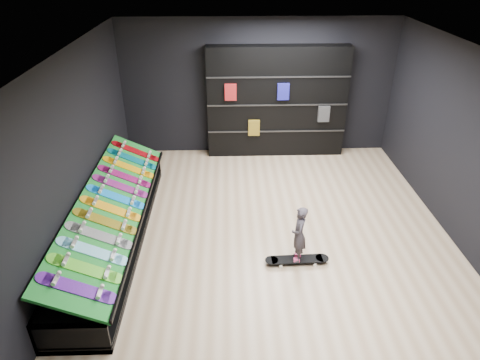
{
  "coord_description": "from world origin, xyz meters",
  "views": [
    {
      "loc": [
        -0.69,
        -5.75,
        4.29
      ],
      "look_at": [
        -0.5,
        0.2,
        1.0
      ],
      "focal_mm": 32.0,
      "sensor_mm": 36.0,
      "label": 1
    }
  ],
  "objects_px": {
    "display_rack": "(114,228)",
    "back_shelving": "(277,102)",
    "floor_skateboard": "(297,261)",
    "child": "(298,244)"
  },
  "relations": [
    {
      "from": "display_rack",
      "to": "back_shelving",
      "type": "bearing_deg",
      "value": 48.27
    },
    {
      "from": "back_shelving",
      "to": "floor_skateboard",
      "type": "relative_size",
      "value": 3.13
    },
    {
      "from": "back_shelving",
      "to": "floor_skateboard",
      "type": "height_order",
      "value": "back_shelving"
    },
    {
      "from": "display_rack",
      "to": "floor_skateboard",
      "type": "bearing_deg",
      "value": -12.82
    },
    {
      "from": "back_shelving",
      "to": "floor_skateboard",
      "type": "xyz_separation_m",
      "value": [
        -0.07,
        -3.98,
        -1.18
      ]
    },
    {
      "from": "back_shelving",
      "to": "child",
      "type": "bearing_deg",
      "value": -90.97
    },
    {
      "from": "display_rack",
      "to": "back_shelving",
      "type": "xyz_separation_m",
      "value": [
        2.96,
        3.32,
        0.98
      ]
    },
    {
      "from": "back_shelving",
      "to": "child",
      "type": "distance_m",
      "value": 4.07
    },
    {
      "from": "child",
      "to": "floor_skateboard",
      "type": "bearing_deg",
      "value": 180.0
    },
    {
      "from": "display_rack",
      "to": "child",
      "type": "height_order",
      "value": "child"
    }
  ]
}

